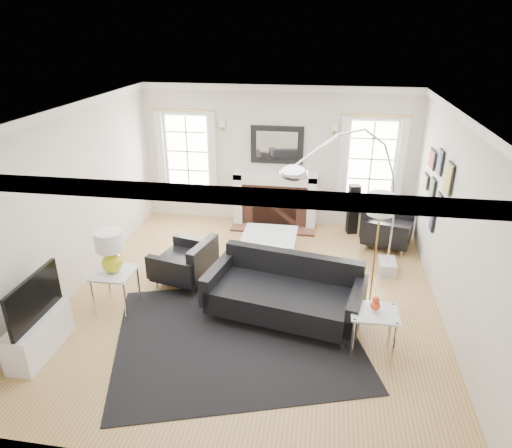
% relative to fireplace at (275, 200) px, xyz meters
% --- Properties ---
extents(floor, '(6.00, 6.00, 0.00)m').
position_rel_fireplace_xyz_m(floor, '(0.00, -2.79, -0.54)').
color(floor, '#9E7742').
rests_on(floor, ground).
extents(back_wall, '(5.50, 0.04, 2.80)m').
position_rel_fireplace_xyz_m(back_wall, '(0.00, 0.21, 0.86)').
color(back_wall, silver).
rests_on(back_wall, floor).
extents(front_wall, '(5.50, 0.04, 2.80)m').
position_rel_fireplace_xyz_m(front_wall, '(0.00, -5.79, 0.86)').
color(front_wall, silver).
rests_on(front_wall, floor).
extents(left_wall, '(0.04, 6.00, 2.80)m').
position_rel_fireplace_xyz_m(left_wall, '(-2.75, -2.79, 0.86)').
color(left_wall, silver).
rests_on(left_wall, floor).
extents(right_wall, '(0.04, 6.00, 2.80)m').
position_rel_fireplace_xyz_m(right_wall, '(2.75, -2.79, 0.86)').
color(right_wall, silver).
rests_on(right_wall, floor).
extents(ceiling, '(5.50, 6.00, 0.02)m').
position_rel_fireplace_xyz_m(ceiling, '(0.00, -2.79, 2.26)').
color(ceiling, white).
rests_on(ceiling, back_wall).
extents(crown_molding, '(5.50, 6.00, 0.12)m').
position_rel_fireplace_xyz_m(crown_molding, '(0.00, -2.79, 2.20)').
color(crown_molding, white).
rests_on(crown_molding, back_wall).
extents(fireplace, '(1.70, 0.69, 1.11)m').
position_rel_fireplace_xyz_m(fireplace, '(0.00, 0.00, 0.00)').
color(fireplace, white).
rests_on(fireplace, floor).
extents(mantel_mirror, '(1.05, 0.07, 0.75)m').
position_rel_fireplace_xyz_m(mantel_mirror, '(0.00, 0.16, 1.11)').
color(mantel_mirror, black).
rests_on(mantel_mirror, back_wall).
extents(window_left, '(1.24, 0.15, 1.62)m').
position_rel_fireplace_xyz_m(window_left, '(-1.85, 0.16, 0.92)').
color(window_left, white).
rests_on(window_left, back_wall).
extents(window_right, '(1.24, 0.15, 1.62)m').
position_rel_fireplace_xyz_m(window_right, '(1.85, 0.16, 0.92)').
color(window_right, white).
rests_on(window_right, back_wall).
extents(gallery_wall, '(0.04, 1.73, 1.29)m').
position_rel_fireplace_xyz_m(gallery_wall, '(2.72, -1.50, 0.99)').
color(gallery_wall, black).
rests_on(gallery_wall, right_wall).
extents(tv_unit, '(0.35, 1.00, 1.09)m').
position_rel_fireplace_xyz_m(tv_unit, '(-2.44, -4.49, -0.21)').
color(tv_unit, white).
rests_on(tv_unit, floor).
extents(area_rug, '(3.80, 3.46, 0.01)m').
position_rel_fireplace_xyz_m(area_rug, '(-0.04, -3.80, -0.54)').
color(area_rug, black).
rests_on(area_rug, floor).
extents(sofa, '(2.30, 1.38, 0.70)m').
position_rel_fireplace_xyz_m(sofa, '(0.54, -3.22, -0.16)').
color(sofa, black).
rests_on(sofa, floor).
extents(armchair_left, '(1.01, 1.08, 0.62)m').
position_rel_fireplace_xyz_m(armchair_left, '(-1.10, -2.54, -0.20)').
color(armchair_left, black).
rests_on(armchair_left, floor).
extents(armchair_right, '(1.06, 1.14, 0.64)m').
position_rel_fireplace_xyz_m(armchair_right, '(2.14, -0.64, -0.18)').
color(armchair_right, black).
rests_on(armchair_right, floor).
extents(coffee_table, '(0.95, 0.95, 0.42)m').
position_rel_fireplace_xyz_m(coffee_table, '(0.07, -1.43, -0.15)').
color(coffee_table, silver).
rests_on(coffee_table, floor).
extents(side_table_left, '(0.56, 0.56, 0.62)m').
position_rel_fireplace_xyz_m(side_table_left, '(-1.90, -3.43, -0.04)').
color(side_table_left, silver).
rests_on(side_table_left, floor).
extents(nesting_table, '(0.57, 0.48, 0.63)m').
position_rel_fireplace_xyz_m(nesting_table, '(1.69, -3.87, -0.03)').
color(nesting_table, silver).
rests_on(nesting_table, floor).
extents(gourd_lamp, '(0.39, 0.39, 0.63)m').
position_rel_fireplace_xyz_m(gourd_lamp, '(-1.90, -3.43, 0.44)').
color(gourd_lamp, gold).
rests_on(gourd_lamp, side_table_left).
extents(orange_vase, '(0.12, 0.12, 0.19)m').
position_rel_fireplace_xyz_m(orange_vase, '(1.69, -3.87, 0.19)').
color(orange_vase, red).
rests_on(orange_vase, nesting_table).
extents(arc_floor_lamp, '(1.85, 1.71, 2.62)m').
position_rel_fireplace_xyz_m(arc_floor_lamp, '(1.34, -2.36, 0.87)').
color(arc_floor_lamp, silver).
rests_on(arc_floor_lamp, floor).
extents(stick_floor_lamp, '(0.36, 0.36, 1.77)m').
position_rel_fireplace_xyz_m(stick_floor_lamp, '(1.75, -2.78, 0.99)').
color(stick_floor_lamp, '#BE9342').
rests_on(stick_floor_lamp, floor).
extents(speaker_tower, '(0.23, 0.23, 0.99)m').
position_rel_fireplace_xyz_m(speaker_tower, '(1.57, -0.14, -0.05)').
color(speaker_tower, black).
rests_on(speaker_tower, floor).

